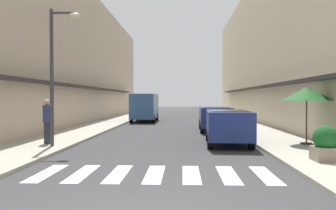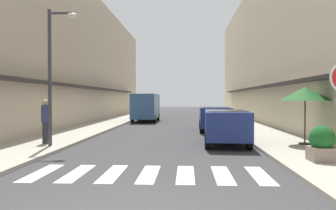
% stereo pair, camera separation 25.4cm
% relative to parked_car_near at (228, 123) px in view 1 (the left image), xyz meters
% --- Properties ---
extents(ground_plane, '(111.34, 111.34, 0.00)m').
position_rel_parked_car_near_xyz_m(ground_plane, '(-2.66, 11.02, -0.92)').
color(ground_plane, '#38383A').
extents(sidewalk_left, '(2.89, 70.85, 0.12)m').
position_rel_parked_car_near_xyz_m(sidewalk_left, '(-7.81, 11.02, -0.86)').
color(sidewalk_left, '#ADA899').
rests_on(sidewalk_left, ground_plane).
extents(sidewalk_right, '(2.89, 70.85, 0.12)m').
position_rel_parked_car_near_xyz_m(sidewalk_right, '(2.49, 11.02, -0.86)').
color(sidewalk_right, '#ADA899').
rests_on(sidewalk_right, ground_plane).
extents(building_row_left, '(5.50, 47.55, 10.70)m').
position_rel_parked_car_near_xyz_m(building_row_left, '(-11.76, 12.55, 4.43)').
color(building_row_left, '#C6B299').
rests_on(building_row_left, ground_plane).
extents(building_row_right, '(5.50, 47.55, 11.96)m').
position_rel_parked_car_near_xyz_m(building_row_right, '(6.44, 12.55, 5.06)').
color(building_row_right, beige).
rests_on(building_row_right, ground_plane).
extents(crosswalk, '(6.15, 2.20, 0.01)m').
position_rel_parked_car_near_xyz_m(crosswalk, '(-2.66, -5.87, -0.92)').
color(crosswalk, silver).
rests_on(crosswalk, ground_plane).
extents(parked_car_near, '(1.97, 4.24, 1.47)m').
position_rel_parked_car_near_xyz_m(parked_car_near, '(0.00, 0.00, 0.00)').
color(parked_car_near, navy).
rests_on(parked_car_near, ground_plane).
extents(parked_car_mid, '(1.90, 4.50, 1.47)m').
position_rel_parked_car_near_xyz_m(parked_car_mid, '(0.00, 6.09, 0.00)').
color(parked_car_mid, navy).
rests_on(parked_car_mid, ground_plane).
extents(delivery_van, '(2.01, 5.40, 2.37)m').
position_rel_parked_car_near_xyz_m(delivery_van, '(-5.17, 14.60, 0.48)').
color(delivery_van, '#33598C').
rests_on(delivery_van, ground_plane).
extents(street_lamp, '(1.19, 0.28, 5.33)m').
position_rel_parked_car_near_xyz_m(street_lamp, '(-6.85, -1.52, 2.46)').
color(street_lamp, '#38383D').
rests_on(street_lamp, sidewalk_left).
extents(cafe_umbrella, '(2.05, 2.05, 2.32)m').
position_rel_parked_car_near_xyz_m(cafe_umbrella, '(3.08, -0.62, 1.23)').
color(cafe_umbrella, '#262626').
rests_on(cafe_umbrella, sidewalk_right).
extents(planter_corner, '(0.75, 0.75, 1.06)m').
position_rel_parked_car_near_xyz_m(planter_corner, '(2.32, -4.37, -0.28)').
color(planter_corner, gray).
rests_on(planter_corner, sidewalk_right).
extents(pedestrian_walking_near, '(0.34, 0.34, 1.82)m').
position_rel_parked_car_near_xyz_m(pedestrian_walking_near, '(-7.48, -0.92, 0.17)').
color(pedestrian_walking_near, '#282B33').
rests_on(pedestrian_walking_near, sidewalk_left).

